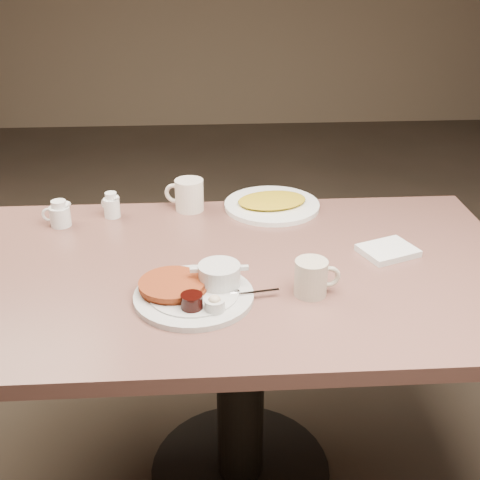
{
  "coord_description": "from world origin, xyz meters",
  "views": [
    {
      "loc": [
        -0.09,
        -1.44,
        1.55
      ],
      "look_at": [
        0.0,
        0.02,
        0.82
      ],
      "focal_mm": 46.71,
      "sensor_mm": 36.0,
      "label": 1
    }
  ],
  "objects": [
    {
      "name": "napkin",
      "position": [
        0.41,
        0.05,
        0.76
      ],
      "size": [
        0.18,
        0.16,
        0.02
      ],
      "color": "silver",
      "rests_on": "diner_table"
    },
    {
      "name": "main_plate",
      "position": [
        -0.12,
        -0.14,
        0.77
      ],
      "size": [
        0.36,
        0.3,
        0.07
      ],
      "color": "beige",
      "rests_on": "diner_table"
    },
    {
      "name": "hash_plate",
      "position": [
        0.13,
        0.39,
        0.76
      ],
      "size": [
        0.36,
        0.36,
        0.04
      ],
      "color": "white",
      "rests_on": "diner_table"
    },
    {
      "name": "creamer_left",
      "position": [
        -0.52,
        0.29,
        0.79
      ],
      "size": [
        0.1,
        0.08,
        0.08
      ],
      "color": "white",
      "rests_on": "diner_table"
    },
    {
      "name": "diner_table",
      "position": [
        0.0,
        0.0,
        0.58
      ],
      "size": [
        1.5,
        0.9,
        0.75
      ],
      "color": "#84564C",
      "rests_on": "ground"
    },
    {
      "name": "room",
      "position": [
        0.0,
        0.0,
        1.4
      ],
      "size": [
        7.04,
        8.04,
        2.84
      ],
      "color": "#4C3F33",
      "rests_on": "ground"
    },
    {
      "name": "coffee_mug_far",
      "position": [
        -0.14,
        0.39,
        0.8
      ],
      "size": [
        0.14,
        0.11,
        0.1
      ],
      "color": "white",
      "rests_on": "diner_table"
    },
    {
      "name": "creamer_right",
      "position": [
        -0.38,
        0.35,
        0.79
      ],
      "size": [
        0.07,
        0.06,
        0.08
      ],
      "color": "white",
      "rests_on": "diner_table"
    },
    {
      "name": "coffee_mug_near",
      "position": [
        0.16,
        -0.15,
        0.8
      ],
      "size": [
        0.12,
        0.08,
        0.09
      ],
      "color": "beige",
      "rests_on": "diner_table"
    }
  ]
}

